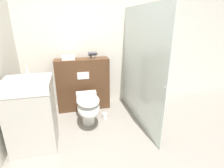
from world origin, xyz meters
TOP-DOWN VIEW (x-y plane):
  - ground_plane at (0.00, 0.00)m, footprint 12.00×12.00m
  - wall_back at (0.00, 1.86)m, footprint 8.00×0.06m
  - partition_panel at (-0.43, 1.63)m, footprint 1.04×0.30m
  - shower_glass at (0.49, 0.95)m, footprint 0.04×1.76m
  - toilet at (-0.41, 0.97)m, footprint 0.38×0.70m
  - sink_vanity at (-1.22, 0.62)m, footprint 0.61×0.57m
  - hair_drier at (-0.21, 1.62)m, footprint 0.18×0.07m
  - folded_towel at (-0.67, 1.62)m, footprint 0.23×0.17m
  - spare_toilet_roll at (-0.09, 1.12)m, footprint 0.09×0.09m

SIDE VIEW (x-z plane):
  - ground_plane at x=0.00m, z-range 0.00..0.00m
  - spare_toilet_roll at x=-0.09m, z-range 0.00..0.10m
  - toilet at x=-0.41m, z-range 0.08..0.60m
  - sink_vanity at x=-1.22m, z-range -0.07..1.09m
  - partition_panel at x=-0.43m, z-range 0.00..1.05m
  - shower_glass at x=0.49m, z-range 0.00..1.97m
  - folded_towel at x=-0.67m, z-range 1.05..1.13m
  - hair_drier at x=-0.21m, z-range 1.07..1.20m
  - wall_back at x=0.00m, z-range 0.00..2.50m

